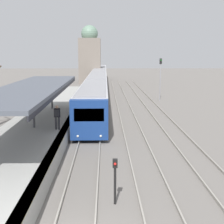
{
  "coord_description": "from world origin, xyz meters",
  "views": [
    {
      "loc": [
        1.09,
        -8.6,
        6.07
      ],
      "look_at": [
        1.6,
        14.77,
        1.66
      ],
      "focal_mm": 50.0,
      "sensor_mm": 36.0,
      "label": 1
    }
  ],
  "objects_px": {
    "person_on_platform": "(57,115)",
    "train_near": "(99,80)",
    "signal_post_near": "(115,177)",
    "signal_mast_far": "(160,75)"
  },
  "relations": [
    {
      "from": "train_near",
      "to": "signal_mast_far",
      "type": "xyz_separation_m",
      "value": [
        8.19,
        -10.87,
        1.65
      ]
    },
    {
      "from": "person_on_platform",
      "to": "train_near",
      "type": "bearing_deg",
      "value": 85.94
    },
    {
      "from": "train_near",
      "to": "person_on_platform",
      "type": "bearing_deg",
      "value": -94.06
    },
    {
      "from": "person_on_platform",
      "to": "signal_mast_far",
      "type": "distance_m",
      "value": 22.11
    },
    {
      "from": "person_on_platform",
      "to": "signal_post_near",
      "type": "bearing_deg",
      "value": -67.52
    },
    {
      "from": "person_on_platform",
      "to": "signal_post_near",
      "type": "distance_m",
      "value": 9.53
    },
    {
      "from": "signal_post_near",
      "to": "signal_mast_far",
      "type": "height_order",
      "value": "signal_mast_far"
    },
    {
      "from": "signal_post_near",
      "to": "signal_mast_far",
      "type": "xyz_separation_m",
      "value": [
        6.72,
        28.26,
        2.19
      ]
    },
    {
      "from": "train_near",
      "to": "signal_post_near",
      "type": "xyz_separation_m",
      "value": [
        1.47,
        -39.13,
        -0.55
      ]
    },
    {
      "from": "signal_post_near",
      "to": "train_near",
      "type": "bearing_deg",
      "value": 92.16
    }
  ]
}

